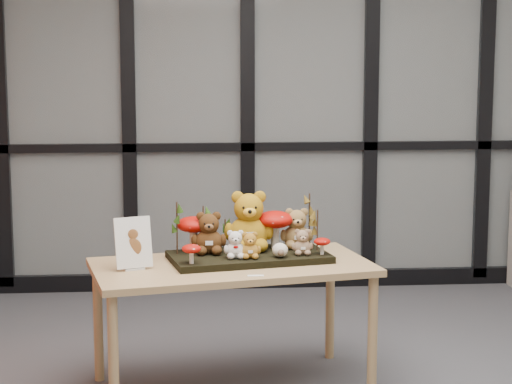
{
  "coord_description": "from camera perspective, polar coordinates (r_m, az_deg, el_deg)",
  "views": [
    {
      "loc": [
        -0.92,
        -4.19,
        1.74
      ],
      "look_at": [
        -0.55,
        0.39,
        1.04
      ],
      "focal_mm": 65.0,
      "sensor_mm": 36.0,
      "label": 1
    }
  ],
  "objects": [
    {
      "name": "room_shell",
      "position": [
        4.29,
        7.89,
        7.8
      ],
      "size": [
        5.0,
        5.0,
        5.0
      ],
      "color": "beige",
      "rests_on": "floor"
    },
    {
      "name": "glass_partition",
      "position": [
        6.73,
        3.32,
        5.94
      ],
      "size": [
        4.9,
        0.06,
        2.78
      ],
      "color": "#2D383F",
      "rests_on": "floor"
    },
    {
      "name": "display_table",
      "position": [
        4.77,
        -1.48,
        -5.23
      ],
      "size": [
        1.52,
        0.98,
        0.66
      ],
      "rotation": [
        0.0,
        0.0,
        0.2
      ],
      "color": "#A28658",
      "rests_on": "floor"
    },
    {
      "name": "diorama_tray",
      "position": [
        4.83,
        -0.43,
        -4.02
      ],
      "size": [
        0.88,
        0.56,
        0.04
      ],
      "primitive_type": "cube",
      "rotation": [
        0.0,
        0.0,
        0.2
      ],
      "color": "black",
      "rests_on": "display_table"
    },
    {
      "name": "bear_pooh_yellow",
      "position": [
        4.9,
        -0.45,
        -1.57
      ],
      "size": [
        0.31,
        0.29,
        0.34
      ],
      "primitive_type": null,
      "rotation": [
        0.0,
        0.0,
        0.2
      ],
      "color": "#AC7B13",
      "rests_on": "diorama_tray"
    },
    {
      "name": "bear_brown_medium",
      "position": [
        4.82,
        -2.93,
        -2.38
      ],
      "size": [
        0.21,
        0.2,
        0.24
      ],
      "primitive_type": null,
      "rotation": [
        0.0,
        0.0,
        0.2
      ],
      "color": "#462810",
      "rests_on": "diorama_tray"
    },
    {
      "name": "bear_tan_back",
      "position": [
        4.96,
        2.52,
        -2.09
      ],
      "size": [
        0.21,
        0.19,
        0.23
      ],
      "primitive_type": null,
      "rotation": [
        0.0,
        0.0,
        0.2
      ],
      "color": "olive",
      "rests_on": "diorama_tray"
    },
    {
      "name": "bear_small_yellow",
      "position": [
        4.71,
        -0.38,
        -3.2
      ],
      "size": [
        0.13,
        0.12,
        0.15
      ],
      "primitive_type": null,
      "rotation": [
        0.0,
        0.0,
        0.2
      ],
      "color": "#AC7424",
      "rests_on": "diorama_tray"
    },
    {
      "name": "bear_white_bow",
      "position": [
        4.71,
        -1.28,
        -3.13
      ],
      "size": [
        0.14,
        0.13,
        0.16
      ],
      "primitive_type": null,
      "rotation": [
        0.0,
        0.0,
        0.2
      ],
      "color": "white",
      "rests_on": "diorama_tray"
    },
    {
      "name": "bear_beige_small",
      "position": [
        4.8,
        2.86,
        -2.99
      ],
      "size": [
        0.13,
        0.12,
        0.15
      ],
      "primitive_type": null,
      "rotation": [
        0.0,
        0.0,
        0.2
      ],
      "color": "#947355",
      "rests_on": "diorama_tray"
    },
    {
      "name": "plush_cream_hedgehog",
      "position": [
        4.74,
        1.49,
        -3.55
      ],
      "size": [
        0.07,
        0.07,
        0.08
      ],
      "primitive_type": null,
      "rotation": [
        0.0,
        0.0,
        0.2
      ],
      "color": "beige",
      "rests_on": "diorama_tray"
    },
    {
      "name": "mushroom_back_left",
      "position": [
        4.88,
        -3.86,
        -2.48
      ],
      "size": [
        0.18,
        0.18,
        0.2
      ],
      "primitive_type": null,
      "color": "#9D0B05",
      "rests_on": "diorama_tray"
    },
    {
      "name": "mushroom_back_right",
      "position": [
        4.94,
        1.18,
        -2.21
      ],
      "size": [
        0.2,
        0.2,
        0.22
      ],
      "primitive_type": null,
      "color": "#9D0B05",
      "rests_on": "diorama_tray"
    },
    {
      "name": "mushroom_front_left",
      "position": [
        4.6,
        -3.99,
        -3.76
      ],
      "size": [
        0.1,
        0.1,
        0.11
      ],
      "primitive_type": null,
      "color": "#9D0B05",
      "rests_on": "diorama_tray"
    },
    {
      "name": "mushroom_front_right",
      "position": [
        4.81,
        4.09,
        -3.29
      ],
      "size": [
        0.09,
        0.09,
        0.1
      ],
      "primitive_type": null,
      "color": "#9D0B05",
      "rests_on": "diorama_tray"
    },
    {
      "name": "sprig_green_far_left",
      "position": [
        4.81,
        -4.89,
        -2.21
      ],
      "size": [
        0.05,
        0.05,
        0.27
      ],
      "primitive_type": null,
      "color": "#14340B",
      "rests_on": "diorama_tray"
    },
    {
      "name": "sprig_green_mid_left",
      "position": [
        4.89,
        -3.26,
        -2.24
      ],
      "size": [
        0.05,
        0.05,
        0.24
      ],
      "primitive_type": null,
      "color": "#14340B",
      "rests_on": "diorama_tray"
    },
    {
      "name": "sprig_dry_far_right",
      "position": [
        4.98,
        3.3,
        -1.73
      ],
      "size": [
        0.05,
        0.05,
        0.29
      ],
      "primitive_type": null,
      "color": "brown",
      "rests_on": "diorama_tray"
    },
    {
      "name": "sprig_dry_mid_right",
      "position": [
        4.9,
        3.8,
        -2.35
      ],
      "size": [
        0.05,
        0.05,
        0.22
      ],
      "primitive_type": null,
      "color": "brown",
      "rests_on": "diorama_tray"
    },
    {
      "name": "sprig_green_centre",
      "position": [
        4.93,
        -1.91,
        -2.59
      ],
      "size": [
        0.05,
        0.05,
        0.16
      ],
      "primitive_type": null,
      "color": "#14340B",
      "rests_on": "diorama_tray"
    },
    {
      "name": "sign_holder",
      "position": [
        4.64,
        -7.56,
        -3.3
      ],
      "size": [
        0.19,
        0.11,
        0.26
      ],
      "rotation": [
        0.0,
        0.0,
        0.33
      ],
      "color": "silver",
      "rests_on": "display_table"
    },
    {
      "name": "label_card",
      "position": [
        4.5,
        -0.02,
        -5.17
      ],
      "size": [
        0.08,
        0.03,
        0.0
      ],
      "primitive_type": "cube",
      "color": "white",
      "rests_on": "display_table"
    }
  ]
}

